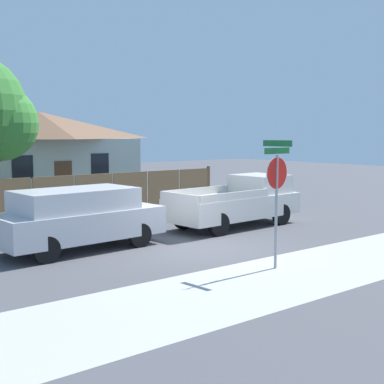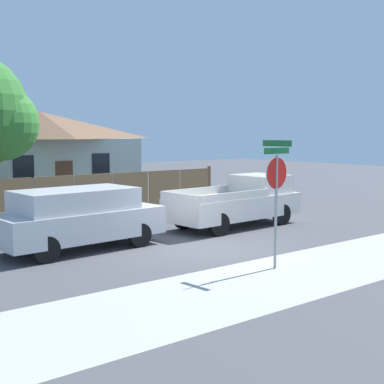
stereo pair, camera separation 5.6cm
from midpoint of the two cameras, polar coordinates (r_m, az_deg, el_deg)
The scene contains 7 objects.
ground_plane at distance 15.64m, azimuth 0.73°, elevation -6.05°, with size 80.00×80.00×0.00m, color #47474C.
sidewalk_strip at distance 13.14m, azimuth 10.85°, elevation -8.55°, with size 36.00×3.20×0.01m.
wooden_fence at distance 23.62m, azimuth -10.45°, elevation -0.02°, with size 13.17×0.12×1.69m.
house at distance 29.36m, azimuth -15.97°, elevation 4.03°, with size 9.73×5.98×4.47m.
red_suv at distance 15.66m, azimuth -12.13°, elevation -2.61°, with size 4.92×2.26×1.77m.
orange_pickup at distance 19.32m, azimuth 4.88°, elevation -1.07°, with size 5.32×2.29×1.80m.
stop_sign at distance 13.22m, azimuth 8.90°, elevation 1.09°, with size 0.96×0.86×3.17m.
Camera 1 is at (-9.72, -11.79, 3.34)m, focal length 50.00 mm.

